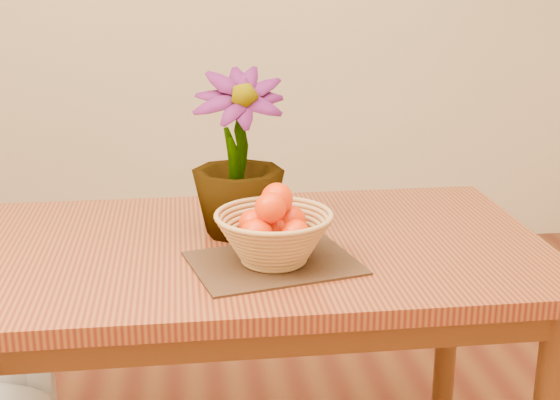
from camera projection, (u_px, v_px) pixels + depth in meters
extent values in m
cube|color=brown|center=(251.00, 251.00, 1.85)|extent=(1.40, 0.80, 0.04)
cube|color=#552F13|center=(251.00, 275.00, 1.87)|extent=(1.28, 0.68, 0.08)
cylinder|color=#552F13|center=(22.00, 345.00, 2.19)|extent=(0.06, 0.06, 0.71)
cylinder|color=#552F13|center=(448.00, 320.00, 2.34)|extent=(0.06, 0.06, 0.71)
cube|color=#3D2816|center=(274.00, 263.00, 1.72)|extent=(0.41, 0.34, 0.01)
cylinder|color=tan|center=(274.00, 260.00, 1.72)|extent=(0.13, 0.13, 0.01)
sphere|color=red|center=(274.00, 230.00, 1.70)|extent=(0.06, 0.06, 0.06)
sphere|color=red|center=(290.00, 221.00, 1.74)|extent=(0.07, 0.07, 0.07)
sphere|color=red|center=(253.00, 224.00, 1.73)|extent=(0.06, 0.06, 0.06)
sphere|color=red|center=(257.00, 235.00, 1.65)|extent=(0.07, 0.07, 0.07)
sphere|color=red|center=(295.00, 235.00, 1.66)|extent=(0.06, 0.06, 0.06)
sphere|color=red|center=(277.00, 199.00, 1.71)|extent=(0.07, 0.07, 0.07)
sphere|color=red|center=(270.00, 208.00, 1.65)|extent=(0.07, 0.07, 0.07)
imported|color=#184513|center=(238.00, 154.00, 1.86)|extent=(0.23, 0.23, 0.40)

